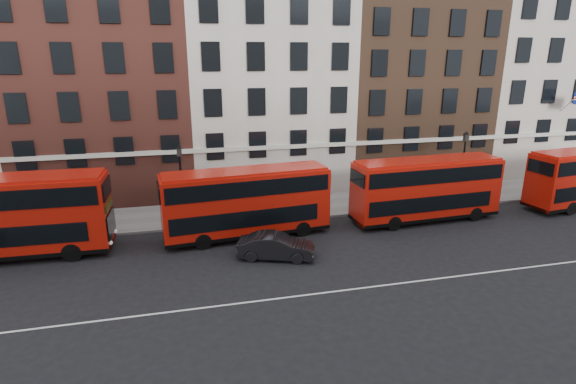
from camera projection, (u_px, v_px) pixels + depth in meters
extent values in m
plane|color=black|center=(331.00, 272.00, 23.64)|extent=(120.00, 120.00, 0.00)
cube|color=gray|center=(286.00, 208.00, 33.38)|extent=(80.00, 5.00, 0.15)
cube|color=gray|center=(294.00, 219.00, 31.05)|extent=(80.00, 0.30, 0.16)
cube|color=white|center=(345.00, 290.00, 21.78)|extent=(70.00, 0.12, 0.01)
cube|color=brown|center=(100.00, 54.00, 34.29)|extent=(12.80, 10.00, 22.00)
cube|color=#AEA799|center=(265.00, 73.00, 37.60)|extent=(12.80, 10.00, 19.00)
cube|color=brown|center=(405.00, 60.00, 40.17)|extent=(12.80, 10.00, 21.00)
cube|color=#B1A799|center=(526.00, 65.00, 43.18)|extent=(12.80, 10.00, 20.00)
cube|color=red|center=(2.00, 217.00, 24.55)|extent=(11.13, 2.89, 4.17)
cube|color=black|center=(8.00, 250.00, 25.12)|extent=(11.13, 2.93, 0.25)
cube|color=black|center=(111.00, 223.00, 25.91)|extent=(0.14, 2.32, 1.37)
cube|color=black|center=(109.00, 205.00, 25.58)|extent=(0.13, 2.01, 0.44)
cylinder|color=black|center=(72.00, 252.00, 24.73)|extent=(1.06, 0.32, 1.05)
cylinder|color=black|center=(81.00, 236.00, 26.94)|extent=(1.06, 0.32, 1.05)
cube|color=red|center=(246.00, 202.00, 27.63)|extent=(10.38, 3.38, 3.84)
cube|color=black|center=(247.00, 229.00, 28.15)|extent=(10.39, 3.42, 0.23)
cube|color=black|center=(242.00, 213.00, 27.73)|extent=(9.23, 3.35, 1.02)
cube|color=black|center=(246.00, 184.00, 27.28)|extent=(10.00, 3.42, 0.97)
cube|color=red|center=(246.00, 171.00, 27.05)|extent=(10.08, 3.16, 0.17)
cube|color=black|center=(323.00, 205.00, 29.44)|extent=(0.28, 2.14, 1.26)
cube|color=black|center=(323.00, 190.00, 29.14)|extent=(0.25, 1.85, 0.41)
cylinder|color=black|center=(302.00, 229.00, 28.18)|extent=(0.99, 0.36, 0.97)
cylinder|color=black|center=(291.00, 217.00, 30.15)|extent=(0.99, 0.36, 0.97)
cylinder|color=black|center=(203.00, 242.00, 26.25)|extent=(0.99, 0.36, 0.97)
cylinder|color=black|center=(198.00, 229.00, 28.22)|extent=(0.99, 0.36, 0.97)
cube|color=red|center=(426.00, 189.00, 30.37)|extent=(10.34, 2.97, 3.85)
cube|color=black|center=(424.00, 214.00, 30.90)|extent=(10.34, 3.00, 0.23)
cube|color=black|center=(422.00, 198.00, 30.49)|extent=(9.18, 2.98, 1.02)
cube|color=black|center=(428.00, 172.00, 30.02)|extent=(9.95, 3.02, 0.97)
cube|color=red|center=(429.00, 160.00, 29.80)|extent=(10.04, 2.76, 0.18)
cube|color=black|center=(488.00, 193.00, 32.00)|extent=(0.19, 2.14, 1.27)
cube|color=black|center=(490.00, 179.00, 31.69)|extent=(0.17, 1.85, 0.41)
cylinder|color=black|center=(475.00, 214.00, 30.79)|extent=(0.99, 0.32, 0.97)
cylinder|color=black|center=(455.00, 204.00, 32.79)|extent=(0.99, 0.32, 0.97)
cylinder|color=black|center=(394.00, 223.00, 29.10)|extent=(0.99, 0.32, 0.97)
cylinder|color=black|center=(378.00, 212.00, 31.10)|extent=(0.99, 0.32, 0.97)
cylinder|color=black|center=(570.00, 208.00, 31.94)|extent=(1.01, 0.39, 0.98)
cylinder|color=black|center=(544.00, 199.00, 33.91)|extent=(1.01, 0.39, 0.98)
imported|color=black|center=(276.00, 246.00, 25.03)|extent=(4.56, 2.80, 1.42)
cylinder|color=black|center=(182.00, 190.00, 29.51)|extent=(0.14, 0.14, 4.60)
cylinder|color=black|center=(184.00, 218.00, 30.10)|extent=(0.32, 0.32, 0.60)
cube|color=#262626|center=(179.00, 152.00, 28.77)|extent=(0.32, 0.32, 0.55)
cone|color=black|center=(179.00, 146.00, 28.67)|extent=(0.44, 0.44, 0.25)
cylinder|color=black|center=(462.00, 170.00, 34.55)|extent=(0.14, 0.14, 4.60)
cylinder|color=black|center=(459.00, 195.00, 35.13)|extent=(0.32, 0.32, 0.60)
cube|color=#262626|center=(466.00, 137.00, 33.80)|extent=(0.32, 0.32, 0.55)
cone|color=black|center=(467.00, 133.00, 33.70)|extent=(0.44, 0.44, 0.25)
cylinder|color=black|center=(564.00, 178.00, 36.22)|extent=(0.12, 0.12, 2.60)
cube|color=black|center=(569.00, 159.00, 35.62)|extent=(0.25, 0.30, 0.75)
sphere|color=red|center=(571.00, 157.00, 35.40)|extent=(0.14, 0.14, 0.14)
sphere|color=#0C9919|center=(570.00, 162.00, 35.52)|extent=(0.14, 0.14, 0.14)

